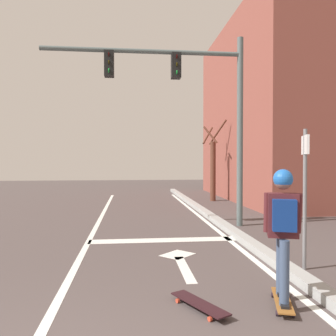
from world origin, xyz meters
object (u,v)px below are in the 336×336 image
at_px(skateboard, 282,301).
at_px(street_sign_post, 305,178).
at_px(skater, 283,219).
at_px(roadside_tree, 213,166).
at_px(spare_skateboard, 199,304).
at_px(traffic_signal_mast, 187,92).

bearing_deg(skateboard, street_sign_post, 54.19).
height_order(skater, roadside_tree, roadside_tree).
bearing_deg(spare_skateboard, skateboard, -1.18).
height_order(skateboard, traffic_signal_mast, traffic_signal_mast).
relative_size(skater, spare_skateboard, 1.78).
relative_size(spare_skateboard, street_sign_post, 0.39).
xyz_separation_m(skateboard, skater, (-0.01, -0.02, 0.97)).
xyz_separation_m(street_sign_post, roadside_tree, (0.80, 9.59, 0.04)).
bearing_deg(skater, street_sign_post, 54.39).
distance_m(street_sign_post, roadside_tree, 9.63).
distance_m(traffic_signal_mast, roadside_tree, 6.50).
relative_size(skater, roadside_tree, 0.44).
bearing_deg(skater, skateboard, 72.46).
xyz_separation_m(skater, traffic_signal_mast, (-0.32, 5.13, 2.48)).
bearing_deg(skateboard, traffic_signal_mast, 93.62).
bearing_deg(roadside_tree, skater, -99.19).
height_order(skateboard, spare_skateboard, skateboard).
bearing_deg(roadside_tree, spare_skateboard, -104.18).
xyz_separation_m(spare_skateboard, street_sign_post, (1.95, 1.31, 1.39)).
bearing_deg(skateboard, roadside_tree, 80.83).
distance_m(skateboard, skater, 0.97).
bearing_deg(skater, spare_skateboard, 177.76).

